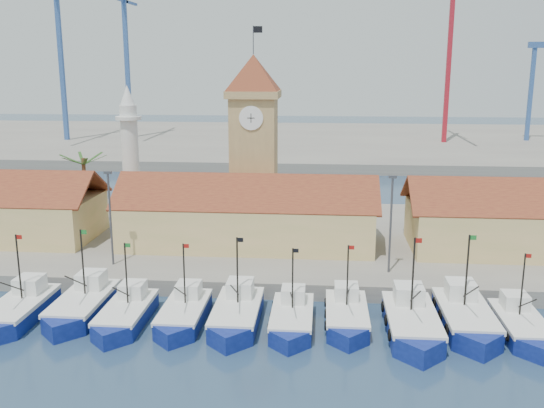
# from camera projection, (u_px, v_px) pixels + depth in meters

# --- Properties ---
(ground) EXTENTS (400.00, 400.00, 0.00)m
(ground) POSITION_uv_depth(u_px,v_px,m) (216.00, 339.00, 45.54)
(ground) COLOR navy
(ground) RESTS_ON ground
(quay) EXTENTS (140.00, 32.00, 1.50)m
(quay) POSITION_uv_depth(u_px,v_px,m) (253.00, 239.00, 68.67)
(quay) COLOR gray
(quay) RESTS_ON ground
(terminal) EXTENTS (240.00, 80.00, 2.00)m
(terminal) POSITION_uv_depth(u_px,v_px,m) (292.00, 142.00, 152.08)
(terminal) COLOR gray
(terminal) RESTS_ON ground
(boat_0) EXTENTS (3.55, 9.72, 7.36)m
(boat_0) POSITION_uv_depth(u_px,v_px,m) (18.00, 312.00, 48.61)
(boat_0) COLOR navy
(boat_0) RESTS_ON ground
(boat_1) EXTENTS (3.63, 9.94, 7.52)m
(boat_1) POSITION_uv_depth(u_px,v_px,m) (81.00, 307.00, 49.50)
(boat_1) COLOR navy
(boat_1) RESTS_ON ground
(boat_2) EXTENTS (3.31, 9.06, 6.86)m
(boat_2) POSITION_uv_depth(u_px,v_px,m) (125.00, 316.00, 47.95)
(boat_2) COLOR navy
(boat_2) RESTS_ON ground
(boat_3) EXTENTS (3.26, 8.94, 6.76)m
(boat_3) POSITION_uv_depth(u_px,v_px,m) (183.00, 315.00, 48.05)
(boat_3) COLOR navy
(boat_3) RESTS_ON ground
(boat_4) EXTENTS (3.56, 9.75, 7.38)m
(boat_4) POSITION_uv_depth(u_px,v_px,m) (236.00, 316.00, 47.75)
(boat_4) COLOR navy
(boat_4) RESTS_ON ground
(boat_5) EXTENTS (3.22, 8.82, 6.68)m
(boat_5) POSITION_uv_depth(u_px,v_px,m) (292.00, 320.00, 47.13)
(boat_5) COLOR navy
(boat_5) RESTS_ON ground
(boat_6) EXTENTS (3.27, 8.95, 6.77)m
(boat_6) POSITION_uv_depth(u_px,v_px,m) (347.00, 318.00, 47.64)
(boat_6) COLOR navy
(boat_6) RESTS_ON ground
(boat_7) EXTENTS (3.80, 10.41, 7.87)m
(boat_7) POSITION_uv_depth(u_px,v_px,m) (412.00, 325.00, 46.00)
(boat_7) COLOR navy
(boat_7) RESTS_ON ground
(boat_8) EXTENTS (3.77, 10.34, 7.82)m
(boat_8) POSITION_uv_depth(u_px,v_px,m) (466.00, 320.00, 46.94)
(boat_8) COLOR navy
(boat_8) RESTS_ON ground
(boat_9) EXTENTS (3.22, 8.83, 6.68)m
(boat_9) POSITION_uv_depth(u_px,v_px,m) (522.00, 328.00, 45.83)
(boat_9) COLOR navy
(boat_9) RESTS_ON ground
(hall_center) EXTENTS (27.04, 10.13, 7.61)m
(hall_center) POSITION_uv_depth(u_px,v_px,m) (248.00, 221.00, 64.05)
(hall_center) COLOR #E5BB7D
(hall_center) RESTS_ON quay
(clock_tower) EXTENTS (5.80, 5.80, 22.70)m
(clock_tower) POSITION_uv_depth(u_px,v_px,m) (254.00, 139.00, 68.07)
(clock_tower) COLOR tan
(clock_tower) RESTS_ON quay
(minaret) EXTENTS (3.00, 3.00, 16.30)m
(minaret) POSITION_uv_depth(u_px,v_px,m) (130.00, 154.00, 71.75)
(minaret) COLOR silver
(minaret) RESTS_ON quay
(palm_tree) EXTENTS (5.60, 5.03, 8.39)m
(palm_tree) POSITION_uv_depth(u_px,v_px,m) (85.00, 186.00, 71.01)
(palm_tree) COLOR brown
(palm_tree) RESTS_ON quay
(lamp_posts) EXTENTS (80.70, 0.25, 9.03)m
(lamp_posts) POSITION_uv_depth(u_px,v_px,m) (242.00, 217.00, 55.68)
(lamp_posts) COLOR #3F3F44
(lamp_posts) RESTS_ON quay
(crane_blue_far) EXTENTS (1.00, 35.67, 42.09)m
(crane_blue_far) POSITION_uv_depth(u_px,v_px,m) (56.00, 40.00, 141.48)
(crane_blue_far) COLOR #33599C
(crane_blue_far) RESTS_ON terminal
(crane_blue_near) EXTENTS (1.00, 31.56, 40.98)m
(crane_blue_near) POSITION_uv_depth(u_px,v_px,m) (124.00, 45.00, 146.91)
(crane_blue_near) COLOR #33599C
(crane_blue_near) RESTS_ON terminal
(crane_red_right) EXTENTS (1.00, 32.88, 44.98)m
(crane_red_right) POSITION_uv_depth(u_px,v_px,m) (452.00, 33.00, 137.03)
(crane_red_right) COLOR #A91A27
(crane_red_right) RESTS_ON terminal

